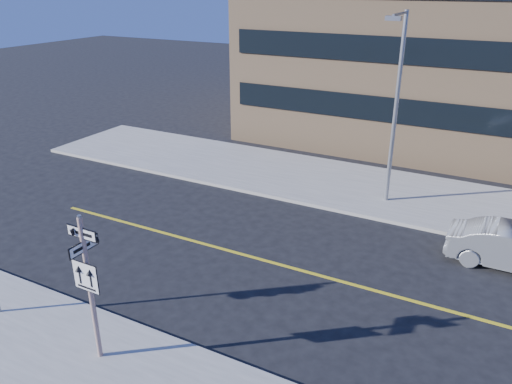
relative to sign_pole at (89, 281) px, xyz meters
The scene contains 3 objects.
ground 3.50m from the sign_pole, 90.00° to the left, with size 120.00×120.00×0.00m, color black.
sign_pole is the anchor object (origin of this frame).
streetlight_a 14.05m from the sign_pole, 73.23° to the left, with size 0.55×2.25×8.00m.
Camera 1 is at (8.44, -9.70, 9.19)m, focal length 35.00 mm.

